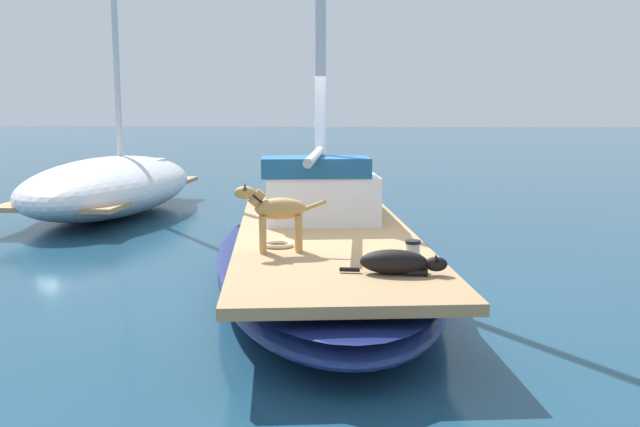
{
  "coord_description": "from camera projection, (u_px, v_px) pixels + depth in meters",
  "views": [
    {
      "loc": [
        0.44,
        -8.51,
        2.15
      ],
      "look_at": [
        0.0,
        -1.0,
        1.01
      ],
      "focal_mm": 40.63,
      "sensor_mm": 36.0,
      "label": 1
    }
  ],
  "objects": [
    {
      "name": "cabin_house",
      "position": [
        319.0,
        190.0,
        9.7
      ],
      "size": [
        1.65,
        2.37,
        0.84
      ],
      "color": "silver",
      "rests_on": "sailboat_main"
    },
    {
      "name": "dog_tan",
      "position": [
        276.0,
        211.0,
        7.29
      ],
      "size": [
        0.94,
        0.31,
        0.7
      ],
      "color": "tan",
      "rests_on": "sailboat_main"
    },
    {
      "name": "dog_black",
      "position": [
        398.0,
        262.0,
        6.38
      ],
      "size": [
        0.95,
        0.29,
        0.22
      ],
      "color": "black",
      "rests_on": "sailboat_main"
    },
    {
      "name": "deck_winch",
      "position": [
        413.0,
        252.0,
        6.88
      ],
      "size": [
        0.16,
        0.16,
        0.21
      ],
      "color": "#B7B7BC",
      "rests_on": "sailboat_main"
    },
    {
      "name": "sailboat_main",
      "position": [
        325.0,
        256.0,
        8.7
      ],
      "size": [
        3.35,
        7.48,
        0.66
      ],
      "color": "navy",
      "rests_on": "ground"
    },
    {
      "name": "moored_boat_port_side",
      "position": [
        110.0,
        185.0,
        14.18
      ],
      "size": [
        2.81,
        6.02,
        7.11
      ],
      "color": "white",
      "rests_on": "ground"
    },
    {
      "name": "coiled_rope",
      "position": [
        278.0,
        245.0,
        7.63
      ],
      "size": [
        0.32,
        0.32,
        0.04
      ],
      "primitive_type": "torus",
      "color": "beige",
      "rests_on": "sailboat_main"
    },
    {
      "name": "ground_plane",
      "position": [
        325.0,
        284.0,
        8.75
      ],
      "size": [
        120.0,
        120.0,
        0.0
      ],
      "primitive_type": "plane",
      "color": "navy"
    }
  ]
}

